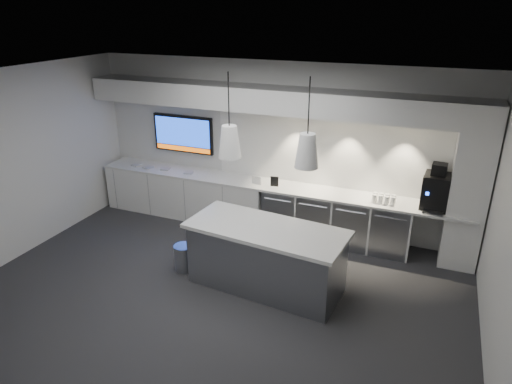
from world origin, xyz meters
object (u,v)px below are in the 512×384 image
at_px(bin, 184,258).
at_px(coffee_machine, 436,190).
at_px(island, 266,257).
at_px(wall_tv, 183,134).

height_order(bin, coffee_machine, coffee_machine).
bearing_deg(coffee_machine, island, -136.46).
distance_m(wall_tv, coffee_machine, 4.66).
bearing_deg(wall_tv, coffee_machine, -3.05).
relative_size(island, coffee_machine, 3.26).
height_order(wall_tv, island, wall_tv).
bearing_deg(wall_tv, bin, -61.07).
xyz_separation_m(wall_tv, coffee_machine, (4.64, -0.25, -0.36)).
distance_m(island, coffee_machine, 2.87).
bearing_deg(bin, coffee_machine, 27.74).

